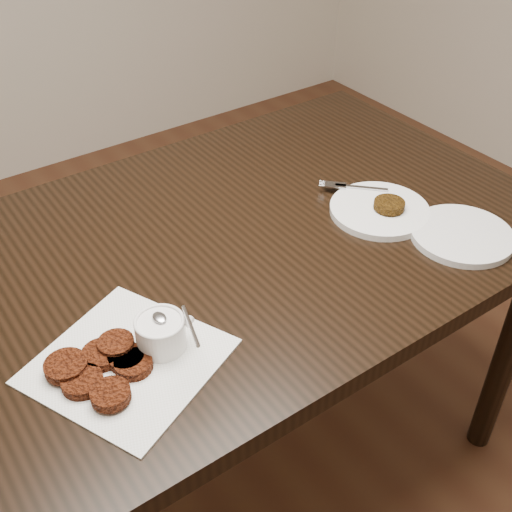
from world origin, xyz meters
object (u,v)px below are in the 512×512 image
(plate_empty, at_px, (462,235))
(napkin, at_px, (128,361))
(table, at_px, (239,361))
(plate_with_patty, at_px, (380,207))
(sauce_ramekin, at_px, (159,320))

(plate_empty, bearing_deg, napkin, 173.12)
(table, bearing_deg, plate_with_patty, -20.29)
(table, height_order, plate_with_patty, plate_with_patty)
(table, relative_size, napkin, 4.93)
(table, relative_size, plate_empty, 6.35)
(napkin, xyz_separation_m, plate_empty, (0.70, -0.08, 0.01))
(plate_empty, bearing_deg, table, 143.56)
(sauce_ramekin, bearing_deg, plate_with_patty, 7.99)
(napkin, distance_m, sauce_ramekin, 0.09)
(plate_with_patty, distance_m, plate_empty, 0.18)
(napkin, height_order, plate_empty, plate_empty)
(table, bearing_deg, sauce_ramekin, -145.42)
(plate_with_patty, bearing_deg, napkin, -172.98)
(napkin, distance_m, plate_with_patty, 0.64)
(table, distance_m, plate_with_patty, 0.50)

